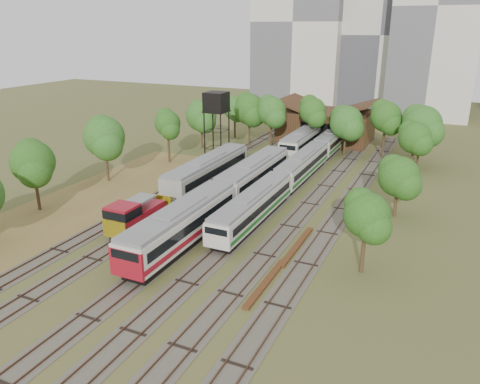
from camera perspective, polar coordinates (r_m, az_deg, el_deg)
The scene contains 18 objects.
ground at distance 38.43m, azimuth -11.61°, elevation -12.39°, with size 240.00×240.00×0.00m, color #475123.
dry_grass_patch at distance 54.81m, azimuth -22.06°, elevation -3.40°, with size 14.00×60.00×0.04m, color brown.
tracks at distance 58.45m, azimuth 2.27°, elevation -0.47°, with size 24.60×80.00×0.19m.
railcar_red_set at distance 52.09m, azimuth -2.12°, elevation -0.60°, with size 3.23×34.57×4.00m.
railcar_green_set at distance 65.53m, azimuth 7.64°, elevation 3.22°, with size 2.76×52.08×3.41m.
railcar_rear at distance 78.64m, azimuth 7.72°, elevation 6.14°, with size 3.07×16.08×3.80m.
shunter_locomotive at distance 48.83m, azimuth -12.80°, elevation -3.00°, with size 2.76×8.10×3.61m.
old_grey_coach at distance 61.08m, azimuth -3.95°, elevation 2.49°, with size 3.20×18.00×3.96m.
water_tower at distance 69.85m, azimuth -2.91°, elevation 10.67°, with size 3.18×3.18×10.99m.
rail_pile_near at distance 39.26m, azimuth 3.15°, elevation -11.00°, with size 0.55×8.23×0.27m, color #5B331A.
rail_pile_far at distance 45.52m, azimuth 6.96°, elevation -6.56°, with size 0.56×8.90×0.29m, color #5B331A.
maintenance_shed at distance 88.08m, azimuth 10.45°, elevation 8.05°, with size 16.45×11.55×7.58m.
tree_band_left at distance 59.86m, azimuth -19.03°, elevation 4.67°, with size 8.17×55.23×8.89m.
tree_band_far at distance 78.36m, azimuth 10.27°, elevation 9.11°, with size 38.22×10.02×9.16m.
tree_band_right at distance 57.55m, azimuth 19.05°, elevation 3.24°, with size 5.08×37.52×7.28m.
tower_left at distance 126.66m, azimuth 7.66°, elevation 19.88°, with size 22.00×16.00×42.00m, color beige.
tower_centre at distance 127.09m, azimuth 17.38°, elevation 17.85°, with size 20.00×18.00×36.00m, color beige.
tower_right at distance 117.99m, azimuth 23.21°, elevation 20.06°, with size 18.00×16.00×48.00m, color beige.
Camera 1 is at (20.20, -25.76, 20.13)m, focal length 35.00 mm.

